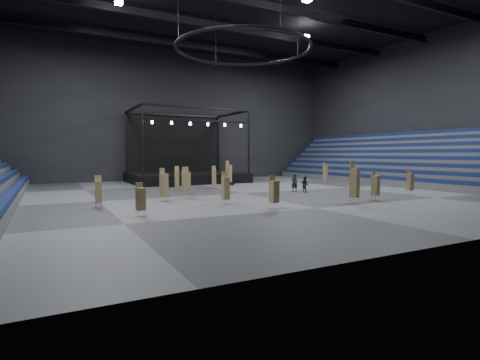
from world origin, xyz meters
name	(u,v)px	position (x,y,z in m)	size (l,w,h in m)	color
floor	(243,193)	(0.00, 0.00, 0.00)	(50.00, 50.00, 0.00)	#505053
wall_back	(173,115)	(0.00, 21.00, 9.00)	(50.00, 0.20, 18.00)	black
wall_right	(425,109)	(25.00, 0.00, 9.00)	(0.20, 42.00, 18.00)	black
bleachers_right	(412,170)	(22.94, 0.00, 1.73)	(7.20, 40.00, 6.40)	#4B4B4D
stage	(185,171)	(0.00, 16.24, 1.45)	(14.00, 10.00, 9.20)	black
truss_ring	(243,49)	(0.00, 0.00, 13.00)	(12.30, 12.30, 5.15)	black
roof_girders	(243,1)	(0.00, 0.00, 17.20)	(49.00, 30.35, 0.70)	black
flight_case_left	(171,184)	(-3.95, 9.29, 0.36)	(1.09, 0.55, 0.73)	black
flight_case_mid	(228,182)	(2.74, 8.87, 0.38)	(1.13, 0.56, 0.75)	black
flight_case_right	(229,182)	(3.10, 9.22, 0.34)	(1.03, 0.51, 0.68)	black
chair_stack_0	(186,182)	(-6.00, -1.61, 1.34)	(0.54, 0.54, 2.59)	silver
chair_stack_1	(229,173)	(2.42, 8.01, 1.46)	(0.70, 0.70, 2.86)	silver
chair_stack_2	(375,185)	(6.68, -9.40, 1.23)	(0.62, 0.62, 2.34)	silver
chair_stack_3	(141,198)	(-11.23, -8.58, 1.06)	(0.52, 0.52, 1.98)	silver
chair_stack_4	(164,184)	(-8.12, -2.52, 1.31)	(0.65, 0.65, 2.55)	silver
chair_stack_5	(184,181)	(-4.85, 2.24, 1.13)	(0.53, 0.53, 2.14)	silver
chair_stack_6	(226,187)	(-4.69, -6.20, 1.23)	(0.49, 0.49, 2.39)	silver
chair_stack_7	(177,178)	(-4.55, 5.35, 1.24)	(0.56, 0.56, 2.42)	silver
chair_stack_8	(274,191)	(-2.70, -9.48, 1.17)	(0.56, 0.56, 2.20)	silver
chair_stack_9	(325,173)	(14.00, 5.09, 1.32)	(0.60, 0.60, 2.61)	silver
chair_stack_10	(214,177)	(-0.28, 5.99, 1.21)	(0.54, 0.54, 2.38)	silver
chair_stack_11	(98,191)	(-12.96, -3.81, 1.14)	(0.49, 0.49, 2.19)	silver
chair_stack_12	(410,181)	(12.72, -7.81, 1.18)	(0.50, 0.50, 2.25)	silver
chair_stack_13	(354,182)	(3.93, -9.97, 1.58)	(0.69, 0.69, 3.13)	silver
man_center	(294,182)	(5.26, -0.71, 0.87)	(0.63, 0.41, 1.73)	black
crew_member	(305,184)	(5.73, -1.70, 0.74)	(0.72, 0.56, 1.49)	black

